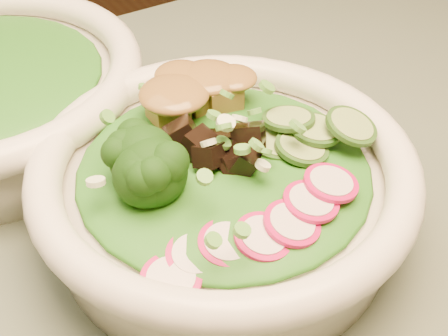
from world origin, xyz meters
TOP-DOWN VIEW (x-y plane):
  - dining_table at (0.00, 0.00)m, footprint 1.20×0.80m
  - salad_bowl at (-0.18, 0.02)m, footprint 0.29×0.29m
  - lettuce_bed at (-0.18, 0.02)m, footprint 0.22×0.22m
  - broccoli_florets at (-0.24, 0.03)m, footprint 0.10×0.09m
  - radish_slices at (-0.18, -0.05)m, footprint 0.12×0.07m
  - cucumber_slices at (-0.11, 0.01)m, footprint 0.09×0.09m
  - mushroom_heap at (-0.18, 0.04)m, footprint 0.09×0.09m
  - tofu_cubes at (-0.17, 0.09)m, footprint 0.11×0.08m
  - peanut_sauce at (-0.17, 0.09)m, footprint 0.08×0.06m
  - scallion_garnish at (-0.18, 0.02)m, footprint 0.21×0.21m

SIDE VIEW (x-z plane):
  - dining_table at x=0.00m, z-range 0.26..1.01m
  - salad_bowl at x=-0.18m, z-range 0.75..0.83m
  - lettuce_bed at x=-0.18m, z-range 0.80..0.83m
  - radish_slices at x=-0.18m, z-range 0.81..0.83m
  - cucumber_slices at x=-0.11m, z-range 0.81..0.85m
  - tofu_cubes at x=-0.17m, z-range 0.81..0.85m
  - mushroom_heap at x=-0.18m, z-range 0.81..0.85m
  - broccoli_florets at x=-0.24m, z-range 0.81..0.86m
  - scallion_garnish at x=-0.18m, z-range 0.83..0.85m
  - peanut_sauce at x=-0.17m, z-range 0.83..0.85m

